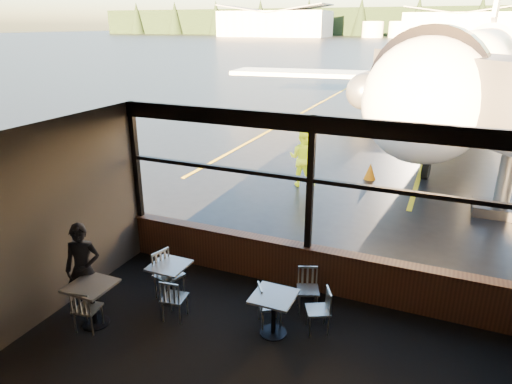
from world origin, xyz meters
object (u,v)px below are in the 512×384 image
Objects in this scene: chair_left_s at (88,309)px; ground_crew at (303,158)px; passenger at (84,269)px; chair_near_e at (318,311)px; cafe_table_near at (273,315)px; cone_nose at (370,171)px; airliner at (479,18)px; jet_bridge at (505,137)px; chair_near_n at (308,290)px; chair_near_w at (270,305)px; cafe_table_mid at (170,282)px; chair_mid_s at (174,298)px; cafe_table_left at (93,305)px; chair_mid_w at (169,276)px.

ground_crew is at bearing 73.65° from chair_left_s.
chair_near_e is at bearing -9.90° from passenger.
cafe_table_near is 1.36× the size of cone_nose.
chair_near_e reaches higher than cone_nose.
airliner is 14.76m from jet_bridge.
chair_near_w is at bearing 33.51° from chair_near_n.
cafe_table_mid is at bearing 66.42° from chair_near_e.
cafe_table_mid is at bearing -124.10° from chair_near_w.
jet_bridge is at bearing -28.11° from cone_nose.
passenger is (-3.23, -0.94, 0.47)m from chair_near_w.
chair_mid_s is (-2.11, -1.19, 0.01)m from chair_near_n.
chair_near_n is at bearing 29.68° from cafe_table_left.
chair_near_e is at bearing 66.81° from chair_near_w.
chair_near_e reaches higher than cafe_table_left.
chair_near_n is 8.18m from cone_nose.
ground_crew is (-5.59, 0.43, -1.31)m from jet_bridge.
jet_bridge reaches higher than cone_nose.
chair_near_e is (2.87, 0.16, 0.03)m from cafe_table_mid.
cafe_table_left is 0.99× the size of chair_near_e.
chair_mid_s is 0.88× the size of chair_mid_w.
passenger is at bearing 80.74° from ground_crew.
cafe_table_left is at bearing 83.61° from ground_crew.
cafe_table_mid is 0.92× the size of chair_near_e.
chair_near_e is at bearing 3.24° from cafe_table_mid.
cafe_table_mid is at bearing 56.54° from cafe_table_left.
chair_mid_s reaches higher than cafe_table_near.
chair_near_n is at bearing 21.46° from chair_mid_s.
ground_crew reaches higher than chair_near_e.
cafe_table_mid is 0.88× the size of chair_mid_s.
jet_bridge is at bearing 62.72° from cafe_table_near.
chair_near_w reaches higher than cafe_table_mid.
passenger reaches higher than cafe_table_left.
chair_mid_s is (-1.63, -0.51, 0.02)m from chair_near_w.
chair_mid_s is at bearing 56.67° from chair_mid_w.
airliner is at bearing -118.67° from chair_near_n.
jet_bridge reaches higher than chair_left_s.
chair_left_s reaches higher than cafe_table_near.
chair_near_e is at bearing 20.45° from cafe_table_left.
jet_bridge is at bearing 22.95° from passenger.
jet_bridge is 7.62m from chair_near_e.
chair_mid_s is 1.48m from chair_left_s.
chair_near_n is at bearing 110.77° from chair_near_w.
chair_mid_w is at bearing 173.98° from cafe_table_near.
cafe_table_near is (-2.95, -21.55, -4.94)m from airliner.
chair_near_w is at bearing 74.17° from chair_near_e.
ground_crew is at bearing -103.38° from airliner.
chair_near_n reaches higher than cafe_table_mid.
chair_mid_w is at bearing -97.90° from airliner.
cone_nose is at bearing -109.38° from chair_near_n.
chair_left_s is (-5.93, -22.69, -4.91)m from airliner.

